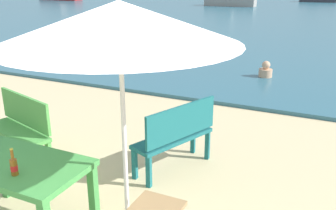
{
  "coord_description": "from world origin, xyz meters",
  "views": [
    {
      "loc": [
        1.87,
        -1.88,
        2.47
      ],
      "look_at": [
        -0.42,
        3.0,
        0.6
      ],
      "focal_mm": 39.15,
      "sensor_mm": 36.0,
      "label": 1
    }
  ],
  "objects_px": {
    "bench_teal_center": "(177,133)",
    "bench_green_left": "(20,125)",
    "beer_bottle_amber": "(14,166)",
    "patio_umbrella": "(119,23)",
    "swimmer_person": "(266,71)",
    "picnic_table_green": "(18,172)"
  },
  "relations": [
    {
      "from": "bench_teal_center",
      "to": "beer_bottle_amber",
      "type": "bearing_deg",
      "value": -111.13
    },
    {
      "from": "patio_umbrella",
      "to": "bench_teal_center",
      "type": "distance_m",
      "value": 2.11
    },
    {
      "from": "patio_umbrella",
      "to": "bench_teal_center",
      "type": "xyz_separation_m",
      "value": [
        -0.09,
        1.41,
        -1.58
      ]
    },
    {
      "from": "bench_teal_center",
      "to": "swimmer_person",
      "type": "xyz_separation_m",
      "value": [
        0.16,
        5.25,
        -0.3
      ]
    },
    {
      "from": "patio_umbrella",
      "to": "bench_teal_center",
      "type": "relative_size",
      "value": 1.84
    },
    {
      "from": "picnic_table_green",
      "to": "bench_green_left",
      "type": "relative_size",
      "value": 1.12
    },
    {
      "from": "bench_teal_center",
      "to": "bench_green_left",
      "type": "xyz_separation_m",
      "value": [
        -2.09,
        -0.65,
        0.0
      ]
    },
    {
      "from": "patio_umbrella",
      "to": "swimmer_person",
      "type": "height_order",
      "value": "patio_umbrella"
    },
    {
      "from": "swimmer_person",
      "to": "beer_bottle_amber",
      "type": "bearing_deg",
      "value": -97.27
    },
    {
      "from": "patio_umbrella",
      "to": "swimmer_person",
      "type": "bearing_deg",
      "value": 89.34
    },
    {
      "from": "swimmer_person",
      "to": "bench_teal_center",
      "type": "bearing_deg",
      "value": -91.76
    },
    {
      "from": "beer_bottle_amber",
      "to": "bench_green_left",
      "type": "distance_m",
      "value": 1.89
    },
    {
      "from": "picnic_table_green",
      "to": "patio_umbrella",
      "type": "xyz_separation_m",
      "value": [
        1.02,
        0.37,
        1.47
      ]
    },
    {
      "from": "picnic_table_green",
      "to": "beer_bottle_amber",
      "type": "xyz_separation_m",
      "value": [
        0.18,
        -0.18,
        0.2
      ]
    },
    {
      "from": "picnic_table_green",
      "to": "swimmer_person",
      "type": "relative_size",
      "value": 3.41
    },
    {
      "from": "beer_bottle_amber",
      "to": "patio_umbrella",
      "type": "relative_size",
      "value": 0.12
    },
    {
      "from": "patio_umbrella",
      "to": "bench_teal_center",
      "type": "height_order",
      "value": "patio_umbrella"
    },
    {
      "from": "bench_teal_center",
      "to": "bench_green_left",
      "type": "relative_size",
      "value": 1.0
    },
    {
      "from": "bench_teal_center",
      "to": "swimmer_person",
      "type": "bearing_deg",
      "value": 88.24
    },
    {
      "from": "picnic_table_green",
      "to": "bench_green_left",
      "type": "distance_m",
      "value": 1.61
    },
    {
      "from": "patio_umbrella",
      "to": "bench_green_left",
      "type": "height_order",
      "value": "patio_umbrella"
    },
    {
      "from": "bench_teal_center",
      "to": "swimmer_person",
      "type": "relative_size",
      "value": 3.05
    }
  ]
}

